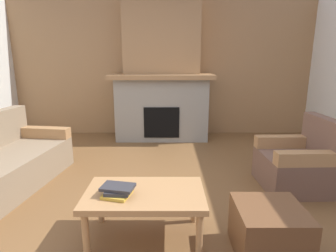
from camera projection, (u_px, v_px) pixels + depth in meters
The scene contains 7 objects.
ground at pixel (157, 205), 2.95m from camera, with size 9.00×9.00×0.00m, color brown.
wall_back_wood_panel at pixel (162, 67), 5.54m from camera, with size 6.00×0.12×2.70m, color #997047.
fireplace at pixel (162, 77), 5.22m from camera, with size 1.90×0.82×2.70m.
armchair at pixel (299, 164), 3.31m from camera, with size 0.79×0.79×0.85m.
coffee_table at pixel (145, 198), 2.33m from camera, with size 1.00×0.60×0.43m.
ottoman at pixel (269, 231), 2.18m from camera, with size 0.52×0.52×0.40m, color brown.
book_stack_near_edge at pixel (118, 190), 2.25m from camera, with size 0.29×0.25×0.08m.
Camera 1 is at (0.12, -2.67, 1.52)m, focal length 29.67 mm.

